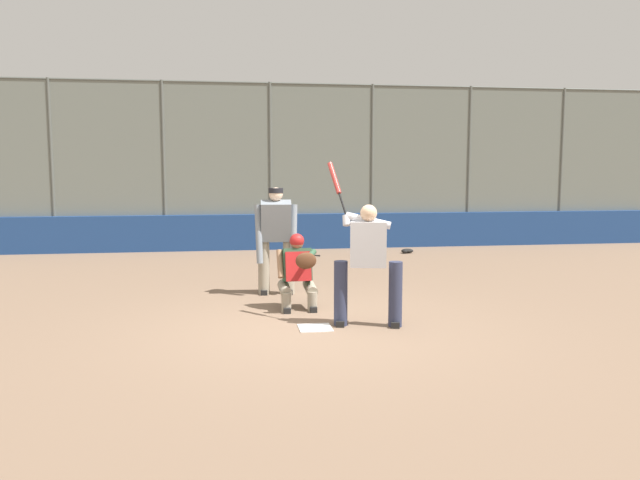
{
  "coord_description": "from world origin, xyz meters",
  "views": [
    {
      "loc": [
        1.11,
        7.91,
        2.08
      ],
      "look_at": [
        -0.21,
        -1.0,
        1.05
      ],
      "focal_mm": 35.0,
      "sensor_mm": 36.0,
      "label": 1
    }
  ],
  "objects_px": {
    "catcher_behind_plate": "(298,271)",
    "umpire_home": "(276,237)",
    "spare_bat_near_backstop": "(300,255)",
    "batter_at_plate": "(368,260)",
    "fielding_glove_on_dirt": "(407,251)"
  },
  "relations": [
    {
      "from": "catcher_behind_plate",
      "to": "umpire_home",
      "type": "bearing_deg",
      "value": -80.9
    },
    {
      "from": "catcher_behind_plate",
      "to": "spare_bat_near_backstop",
      "type": "height_order",
      "value": "catcher_behind_plate"
    },
    {
      "from": "batter_at_plate",
      "to": "spare_bat_near_backstop",
      "type": "bearing_deg",
      "value": -75.95
    },
    {
      "from": "batter_at_plate",
      "to": "fielding_glove_on_dirt",
      "type": "distance_m",
      "value": 7.43
    },
    {
      "from": "catcher_behind_plate",
      "to": "spare_bat_near_backstop",
      "type": "relative_size",
      "value": 1.52
    },
    {
      "from": "umpire_home",
      "to": "fielding_glove_on_dirt",
      "type": "height_order",
      "value": "umpire_home"
    },
    {
      "from": "spare_bat_near_backstop",
      "to": "catcher_behind_plate",
      "type": "bearing_deg",
      "value": 108.84
    },
    {
      "from": "umpire_home",
      "to": "spare_bat_near_backstop",
      "type": "height_order",
      "value": "umpire_home"
    },
    {
      "from": "catcher_behind_plate",
      "to": "fielding_glove_on_dirt",
      "type": "height_order",
      "value": "catcher_behind_plate"
    },
    {
      "from": "batter_at_plate",
      "to": "umpire_home",
      "type": "xyz_separation_m",
      "value": [
        1.03,
        -2.27,
        0.08
      ]
    },
    {
      "from": "catcher_behind_plate",
      "to": "umpire_home",
      "type": "relative_size",
      "value": 0.63
    },
    {
      "from": "spare_bat_near_backstop",
      "to": "fielding_glove_on_dirt",
      "type": "distance_m",
      "value": 2.7
    },
    {
      "from": "spare_bat_near_backstop",
      "to": "fielding_glove_on_dirt",
      "type": "bearing_deg",
      "value": -151.23
    },
    {
      "from": "batter_at_plate",
      "to": "umpire_home",
      "type": "distance_m",
      "value": 2.49
    },
    {
      "from": "catcher_behind_plate",
      "to": "spare_bat_near_backstop",
      "type": "xyz_separation_m",
      "value": [
        -0.68,
        -5.67,
        -0.55
      ]
    }
  ]
}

